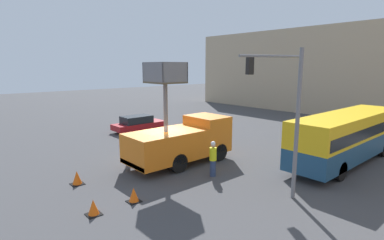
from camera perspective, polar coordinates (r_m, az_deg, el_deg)
ground_plane at (r=18.55m, az=-5.16°, el=-8.15°), size 120.00×120.00×0.00m
building_backdrop_far at (r=42.18m, az=29.35°, el=8.14°), size 44.00×10.00×10.53m
utility_truck at (r=18.04m, az=-1.95°, el=-3.69°), size 2.57×6.54×6.05m
city_bus at (r=20.37m, az=27.48°, el=-2.40°), size 2.44×10.48×3.04m
traffic_light_pole at (r=14.45m, az=16.20°, el=4.37°), size 3.81×3.56×6.59m
road_worker_near_truck at (r=18.30m, az=-12.02°, el=-5.48°), size 0.38×0.38×1.88m
road_worker_directing at (r=16.11m, az=4.01°, el=-7.34°), size 0.38×0.38×1.93m
traffic_cone_near_truck at (r=13.65m, az=-11.04°, el=-13.88°), size 0.56×0.56×0.64m
traffic_cone_mid_road at (r=16.25m, az=-21.06°, el=-10.29°), size 0.60×0.60×0.69m
traffic_cone_far_side at (r=12.96m, az=-18.27°, el=-15.57°), size 0.56×0.56×0.64m
parked_car_curbside at (r=27.58m, az=-10.21°, el=-0.62°), size 1.83×4.77×1.43m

